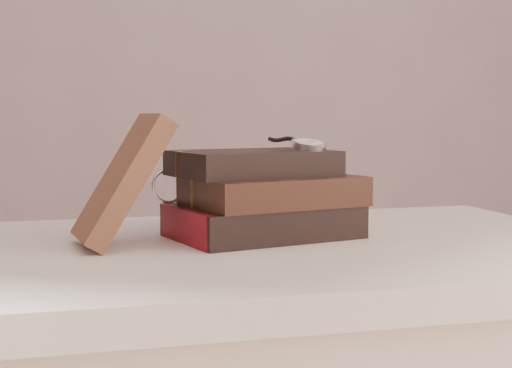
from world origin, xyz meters
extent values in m
cube|color=beige|center=(0.00, 0.35, 0.73)|extent=(1.00, 0.60, 0.04)
cube|color=white|center=(0.00, 0.35, 0.67)|extent=(0.88, 0.49, 0.08)
cube|color=black|center=(0.03, 0.40, 0.77)|extent=(0.27, 0.22, 0.05)
cube|color=beige|center=(0.03, 0.40, 0.77)|extent=(0.26, 0.20, 0.04)
cube|color=gold|center=(-0.09, 0.39, 0.77)|extent=(0.01, 0.01, 0.05)
cube|color=maroon|center=(-0.08, 0.37, 0.77)|extent=(0.05, 0.15, 0.05)
cube|color=black|center=(0.04, 0.39, 0.82)|extent=(0.26, 0.21, 0.04)
cube|color=beige|center=(0.05, 0.39, 0.82)|extent=(0.25, 0.19, 0.03)
cube|color=gold|center=(-0.07, 0.39, 0.82)|extent=(0.01, 0.01, 0.04)
cube|color=black|center=(0.02, 0.40, 0.85)|extent=(0.24, 0.19, 0.04)
cube|color=beige|center=(0.02, 0.40, 0.85)|extent=(0.23, 0.18, 0.03)
cube|color=gold|center=(-0.09, 0.40, 0.85)|extent=(0.01, 0.01, 0.04)
cube|color=#412619|center=(-0.17, 0.37, 0.84)|extent=(0.13, 0.13, 0.17)
cylinder|color=silver|center=(0.10, 0.40, 0.88)|extent=(0.06, 0.06, 0.02)
cylinder|color=white|center=(0.10, 0.40, 0.88)|extent=(0.05, 0.05, 0.01)
torus|color=silver|center=(0.10, 0.40, 0.88)|extent=(0.06, 0.06, 0.01)
cylinder|color=silver|center=(0.09, 0.42, 0.88)|extent=(0.01, 0.01, 0.01)
cube|color=black|center=(0.10, 0.40, 0.88)|extent=(0.00, 0.01, 0.00)
cube|color=black|center=(0.10, 0.40, 0.88)|extent=(0.01, 0.00, 0.00)
sphere|color=black|center=(0.09, 0.43, 0.88)|extent=(0.01, 0.01, 0.01)
sphere|color=black|center=(0.09, 0.44, 0.89)|extent=(0.01, 0.01, 0.01)
sphere|color=black|center=(0.09, 0.45, 0.89)|extent=(0.01, 0.01, 0.01)
sphere|color=black|center=(0.09, 0.46, 0.89)|extent=(0.01, 0.01, 0.01)
sphere|color=black|center=(0.08, 0.47, 0.89)|extent=(0.01, 0.01, 0.01)
sphere|color=black|center=(0.08, 0.47, 0.88)|extent=(0.01, 0.01, 0.01)
sphere|color=black|center=(0.08, 0.48, 0.88)|extent=(0.01, 0.01, 0.01)
sphere|color=black|center=(0.08, 0.49, 0.88)|extent=(0.01, 0.01, 0.01)
sphere|color=black|center=(0.08, 0.50, 0.88)|extent=(0.01, 0.01, 0.01)
sphere|color=black|center=(0.08, 0.51, 0.88)|extent=(0.01, 0.01, 0.01)
sphere|color=black|center=(0.07, 0.52, 0.88)|extent=(0.01, 0.01, 0.01)
torus|color=silver|center=(-0.10, 0.44, 0.82)|extent=(0.05, 0.03, 0.05)
torus|color=silver|center=(-0.05, 0.46, 0.82)|extent=(0.05, 0.03, 0.05)
cylinder|color=silver|center=(-0.07, 0.45, 0.82)|extent=(0.01, 0.01, 0.00)
cylinder|color=silver|center=(-0.13, 0.49, 0.81)|extent=(0.03, 0.11, 0.03)
cylinder|color=silver|center=(-0.04, 0.51, 0.81)|extent=(0.03, 0.11, 0.03)
camera|label=1|loc=(-0.26, -0.63, 0.92)|focal=53.77mm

